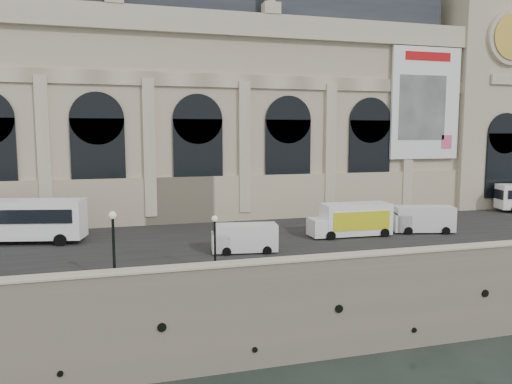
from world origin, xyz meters
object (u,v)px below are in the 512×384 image
Objects in this scene: van_c at (420,219)px; van_b at (242,238)px; bus_left at (7,219)px; box_truck at (351,220)px; lamp_right at (215,245)px; lamp_left at (114,249)px.

van_b is at bearing -170.54° from van_c.
bus_left is 2.16× the size of van_c.
lamp_right reaches higher than box_truck.
box_truck is 23.23m from lamp_left.
lamp_left is at bearing -162.06° from van_c.
lamp_left is 1.17× the size of lamp_right.
van_b is (18.69, -8.71, -0.96)m from bus_left.
bus_left reaches higher than van_c.
bus_left is at bearing 137.56° from lamp_right.
bus_left is 17.24m from lamp_left.
lamp_left reaches higher than lamp_right.
van_c is at bearing 17.94° from lamp_left.
van_b is at bearing 59.15° from lamp_right.
lamp_right is (6.59, 0.66, -0.34)m from lamp_left.
box_truck is at bearing -10.07° from bus_left.
van_b is 18.71m from van_c.
lamp_left is at bearing -148.25° from van_b.
box_truck is 1.63× the size of lamp_left.
lamp_left is 6.64m from lamp_right.
lamp_left is (-9.83, -6.08, 1.17)m from van_b.
lamp_right reaches higher than van_c.
bus_left is at bearing 171.38° from van_c.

